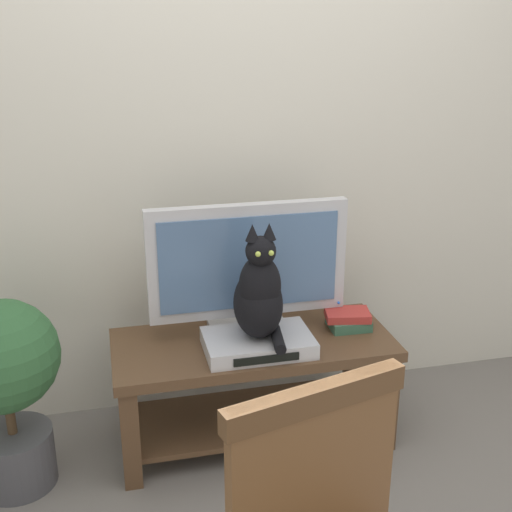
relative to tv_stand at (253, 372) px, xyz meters
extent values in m
cube|color=beige|center=(0.03, 0.44, 1.08)|extent=(7.00, 0.12, 2.80)
cube|color=#513823|center=(0.00, 0.00, 0.13)|extent=(1.15, 0.49, 0.04)
cube|color=#513823|center=(-0.53, -0.20, -0.11)|extent=(0.07, 0.07, 0.43)
cube|color=#513823|center=(0.53, -0.20, -0.11)|extent=(0.07, 0.07, 0.43)
cube|color=#513823|center=(-0.53, 0.20, -0.11)|extent=(0.07, 0.07, 0.43)
cube|color=#513823|center=(0.53, 0.20, -0.11)|extent=(0.07, 0.07, 0.43)
cube|color=#513823|center=(0.00, 0.00, -0.22)|extent=(1.05, 0.41, 0.02)
cube|color=#B7B7BC|center=(0.00, 0.09, 0.16)|extent=(0.32, 0.20, 0.03)
cube|color=#B7B7BC|center=(0.00, 0.09, 0.20)|extent=(0.06, 0.04, 0.05)
cube|color=#B7B7BC|center=(0.00, 0.09, 0.47)|extent=(0.83, 0.05, 0.48)
cube|color=#4C6B93|center=(0.00, 0.06, 0.47)|extent=(0.74, 0.01, 0.39)
sphere|color=#2672F2|center=(0.39, 0.06, 0.25)|extent=(0.01, 0.01, 0.01)
cube|color=#BCBCC1|center=(0.00, -0.09, 0.18)|extent=(0.43, 0.27, 0.06)
cube|color=black|center=(0.00, -0.23, 0.18)|extent=(0.26, 0.01, 0.03)
ellipsoid|color=black|center=(0.00, -0.09, 0.35)|extent=(0.19, 0.24, 0.28)
ellipsoid|color=black|center=(0.00, -0.12, 0.44)|extent=(0.16, 0.15, 0.25)
sphere|color=black|center=(0.00, -0.13, 0.58)|extent=(0.12, 0.12, 0.12)
cone|color=black|center=(-0.03, -0.13, 0.66)|extent=(0.05, 0.05, 0.06)
cone|color=black|center=(0.03, -0.13, 0.66)|extent=(0.05, 0.05, 0.06)
sphere|color=#B2C64C|center=(-0.02, -0.18, 0.59)|extent=(0.02, 0.02, 0.02)
sphere|color=#B2C64C|center=(0.02, -0.18, 0.59)|extent=(0.02, 0.02, 0.02)
cylinder|color=black|center=(0.06, -0.17, 0.23)|extent=(0.07, 0.19, 0.04)
cube|color=brown|center=(-0.13, -1.19, 0.41)|extent=(0.43, 0.15, 0.48)
cube|color=#4D331C|center=(-0.13, -1.19, 0.62)|extent=(0.46, 0.16, 0.06)
cube|color=#38664C|center=(0.43, 0.02, 0.17)|extent=(0.17, 0.14, 0.04)
cube|color=#B2332D|center=(0.42, 0.02, 0.21)|extent=(0.21, 0.16, 0.03)
cylinder|color=#47474C|center=(-0.96, -0.08, -0.21)|extent=(0.29, 0.29, 0.23)
cylinder|color=#332319|center=(-0.96, -0.08, -0.10)|extent=(0.27, 0.27, 0.02)
cylinder|color=#4C3823|center=(-0.96, -0.08, -0.01)|extent=(0.04, 0.04, 0.16)
sphere|color=#2D5B33|center=(-0.96, -0.08, 0.24)|extent=(0.42, 0.42, 0.42)
camera|label=1|loc=(-0.55, -2.39, 1.41)|focal=46.56mm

